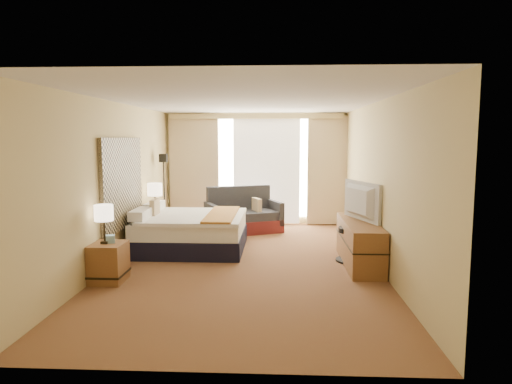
{
  "coord_description": "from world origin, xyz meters",
  "views": [
    {
      "loc": [
        0.52,
        -7.22,
        2.03
      ],
      "look_at": [
        0.15,
        0.4,
        1.12
      ],
      "focal_mm": 32.0,
      "sensor_mm": 36.0,
      "label": 1
    }
  ],
  "objects_px": {
    "floor_lamp": "(164,177)",
    "nightstand_left": "(109,262)",
    "television": "(356,201)",
    "desk_chair": "(356,232)",
    "nightstand_right": "(156,228)",
    "bed": "(191,231)",
    "lamp_right": "(155,190)",
    "media_dresser": "(360,243)",
    "loveseat": "(243,217)",
    "lamp_left": "(104,214)"
  },
  "relations": [
    {
      "from": "loveseat",
      "to": "television",
      "type": "distance_m",
      "value": 3.17
    },
    {
      "from": "television",
      "to": "nightstand_right",
      "type": "bearing_deg",
      "value": 50.95
    },
    {
      "from": "nightstand_left",
      "to": "television",
      "type": "xyz_separation_m",
      "value": [
        3.65,
        1.19,
        0.74
      ]
    },
    {
      "from": "nightstand_left",
      "to": "loveseat",
      "type": "height_order",
      "value": "loveseat"
    },
    {
      "from": "bed",
      "to": "nightstand_left",
      "type": "bearing_deg",
      "value": -113.09
    },
    {
      "from": "bed",
      "to": "television",
      "type": "bearing_deg",
      "value": -14.01
    },
    {
      "from": "nightstand_left",
      "to": "floor_lamp",
      "type": "bearing_deg",
      "value": 90.51
    },
    {
      "from": "lamp_right",
      "to": "media_dresser",
      "type": "bearing_deg",
      "value": -21.55
    },
    {
      "from": "nightstand_right",
      "to": "lamp_left",
      "type": "xyz_separation_m",
      "value": [
        -0.04,
        -2.51,
        0.7
      ]
    },
    {
      "from": "bed",
      "to": "lamp_right",
      "type": "relative_size",
      "value": 3.16
    },
    {
      "from": "media_dresser",
      "to": "lamp_left",
      "type": "height_order",
      "value": "lamp_left"
    },
    {
      "from": "media_dresser",
      "to": "floor_lamp",
      "type": "xyz_separation_m",
      "value": [
        -3.73,
        2.3,
        0.85
      ]
    },
    {
      "from": "television",
      "to": "desk_chair",
      "type": "bearing_deg",
      "value": -37.74
    },
    {
      "from": "nightstand_right",
      "to": "floor_lamp",
      "type": "xyz_separation_m",
      "value": [
        -0.03,
        0.85,
        0.92
      ]
    },
    {
      "from": "floor_lamp",
      "to": "desk_chair",
      "type": "bearing_deg",
      "value": -29.34
    },
    {
      "from": "floor_lamp",
      "to": "bed",
      "type": "bearing_deg",
      "value": -59.92
    },
    {
      "from": "bed",
      "to": "lamp_left",
      "type": "xyz_separation_m",
      "value": [
        -0.85,
        -1.91,
        0.64
      ]
    },
    {
      "from": "loveseat",
      "to": "television",
      "type": "bearing_deg",
      "value": -73.19
    },
    {
      "from": "bed",
      "to": "television",
      "type": "height_order",
      "value": "television"
    },
    {
      "from": "floor_lamp",
      "to": "nightstand_left",
      "type": "bearing_deg",
      "value": -89.49
    },
    {
      "from": "lamp_left",
      "to": "television",
      "type": "height_order",
      "value": "television"
    },
    {
      "from": "bed",
      "to": "lamp_left",
      "type": "height_order",
      "value": "lamp_left"
    },
    {
      "from": "nightstand_left",
      "to": "bed",
      "type": "bearing_deg",
      "value": 66.91
    },
    {
      "from": "nightstand_left",
      "to": "nightstand_right",
      "type": "xyz_separation_m",
      "value": [
        0.0,
        2.5,
        0.0
      ]
    },
    {
      "from": "nightstand_left",
      "to": "nightstand_right",
      "type": "bearing_deg",
      "value": 90.0
    },
    {
      "from": "nightstand_left",
      "to": "lamp_left",
      "type": "xyz_separation_m",
      "value": [
        -0.04,
        -0.01,
        0.7
      ]
    },
    {
      "from": "nightstand_right",
      "to": "television",
      "type": "relative_size",
      "value": 0.51
    },
    {
      "from": "floor_lamp",
      "to": "lamp_right",
      "type": "distance_m",
      "value": 0.86
    },
    {
      "from": "media_dresser",
      "to": "television",
      "type": "relative_size",
      "value": 1.66
    },
    {
      "from": "bed",
      "to": "loveseat",
      "type": "relative_size",
      "value": 1.08
    },
    {
      "from": "desk_chair",
      "to": "television",
      "type": "xyz_separation_m",
      "value": [
        -0.03,
        -0.08,
        0.52
      ]
    },
    {
      "from": "floor_lamp",
      "to": "desk_chair",
      "type": "xyz_separation_m",
      "value": [
        3.71,
        -2.08,
        -0.7
      ]
    },
    {
      "from": "television",
      "to": "media_dresser",
      "type": "bearing_deg",
      "value": -179.83
    },
    {
      "from": "nightstand_right",
      "to": "media_dresser",
      "type": "distance_m",
      "value": 3.97
    },
    {
      "from": "loveseat",
      "to": "desk_chair",
      "type": "bearing_deg",
      "value": -71.9
    },
    {
      "from": "desk_chair",
      "to": "lamp_right",
      "type": "distance_m",
      "value": 3.92
    },
    {
      "from": "media_dresser",
      "to": "television",
      "type": "bearing_deg",
      "value": 109.5
    },
    {
      "from": "bed",
      "to": "television",
      "type": "relative_size",
      "value": 1.76
    },
    {
      "from": "media_dresser",
      "to": "lamp_right",
      "type": "relative_size",
      "value": 2.99
    },
    {
      "from": "floor_lamp",
      "to": "television",
      "type": "xyz_separation_m",
      "value": [
        3.68,
        -2.16,
        -0.18
      ]
    },
    {
      "from": "lamp_left",
      "to": "floor_lamp",
      "type": "bearing_deg",
      "value": 89.88
    },
    {
      "from": "television",
      "to": "bed",
      "type": "bearing_deg",
      "value": 56.66
    },
    {
      "from": "loveseat",
      "to": "floor_lamp",
      "type": "relative_size",
      "value": 1.04
    },
    {
      "from": "nightstand_right",
      "to": "lamp_left",
      "type": "bearing_deg",
      "value": -90.84
    },
    {
      "from": "nightstand_right",
      "to": "lamp_left",
      "type": "relative_size",
      "value": 1.0
    },
    {
      "from": "floor_lamp",
      "to": "desk_chair",
      "type": "relative_size",
      "value": 1.53
    },
    {
      "from": "bed",
      "to": "lamp_right",
      "type": "distance_m",
      "value": 1.22
    },
    {
      "from": "floor_lamp",
      "to": "lamp_right",
      "type": "bearing_deg",
      "value": -88.09
    },
    {
      "from": "nightstand_right",
      "to": "loveseat",
      "type": "height_order",
      "value": "loveseat"
    },
    {
      "from": "loveseat",
      "to": "lamp_left",
      "type": "relative_size",
      "value": 3.19
    }
  ]
}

